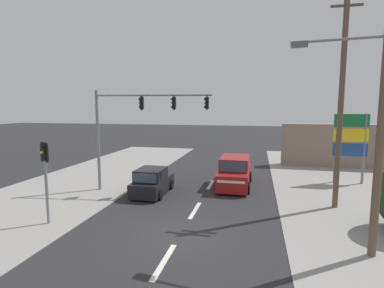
# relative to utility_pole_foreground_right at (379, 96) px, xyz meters

# --- Properties ---
(ground_plane) EXTENTS (140.00, 140.00, 0.00)m
(ground_plane) POSITION_rel_utility_pole_foreground_right_xyz_m (-6.64, 0.15, -5.38)
(ground_plane) COLOR #28282B
(lane_dash_near) EXTENTS (0.20, 2.40, 0.01)m
(lane_dash_near) POSITION_rel_utility_pole_foreground_right_xyz_m (-6.64, -1.85, -5.37)
(lane_dash_near) COLOR silver
(lane_dash_near) RESTS_ON ground
(lane_dash_mid) EXTENTS (0.20, 2.40, 0.01)m
(lane_dash_mid) POSITION_rel_utility_pole_foreground_right_xyz_m (-6.64, 3.15, -5.37)
(lane_dash_mid) COLOR silver
(lane_dash_mid) RESTS_ON ground
(lane_dash_far) EXTENTS (0.20, 2.40, 0.01)m
(lane_dash_far) POSITION_rel_utility_pole_foreground_right_xyz_m (-6.64, 8.15, -5.37)
(lane_dash_far) COLOR silver
(lane_dash_far) RESTS_ON ground
(kerb_left_verge) EXTENTS (8.00, 40.00, 0.02)m
(kerb_left_verge) POSITION_rel_utility_pole_foreground_right_xyz_m (-15.14, 4.15, -5.36)
(kerb_left_verge) COLOR gray
(kerb_left_verge) RESTS_ON ground
(utility_pole_foreground_right) EXTENTS (3.77, 0.68, 10.02)m
(utility_pole_foreground_right) POSITION_rel_utility_pole_foreground_right_xyz_m (0.00, 0.00, 0.00)
(utility_pole_foreground_right) COLOR brown
(utility_pole_foreground_right) RESTS_ON ground
(utility_pole_midground_right) EXTENTS (1.80, 0.26, 10.80)m
(utility_pole_midground_right) POSITION_rel_utility_pole_foreground_right_xyz_m (0.15, 5.05, 0.27)
(utility_pole_midground_right) COLOR brown
(utility_pole_midground_right) RESTS_ON ground
(traffic_signal_mast) EXTENTS (6.85, 1.09, 6.00)m
(traffic_signal_mast) POSITION_rel_utility_pole_foreground_right_xyz_m (-10.72, 5.80, -1.02)
(traffic_signal_mast) COLOR slate
(traffic_signal_mast) RESTS_ON ground
(pedestal_signal_left_kerb) EXTENTS (0.43, 0.31, 3.56)m
(pedestal_signal_left_kerb) POSITION_rel_utility_pole_foreground_right_xyz_m (-12.50, 0.12, -2.96)
(pedestal_signal_left_kerb) COLOR slate
(pedestal_signal_left_kerb) RESTS_ON ground
(shopping_plaza_sign) EXTENTS (2.10, 0.16, 4.60)m
(shopping_plaza_sign) POSITION_rel_utility_pole_foreground_right_xyz_m (2.20, 10.45, -2.39)
(shopping_plaza_sign) COLOR slate
(shopping_plaza_sign) RESTS_ON ground
(shopfront_wall_far) EXTENTS (12.00, 1.00, 3.60)m
(shopfront_wall_far) POSITION_rel_utility_pole_foreground_right_xyz_m (4.36, 16.15, -3.58)
(shopfront_wall_far) COLOR gray
(shopfront_wall_far) RESTS_ON ground
(suv_oncoming_mid) EXTENTS (2.10, 4.56, 1.90)m
(suv_oncoming_mid) POSITION_rel_utility_pole_foreground_right_xyz_m (-5.10, 8.03, -4.49)
(suv_oncoming_mid) COLOR maroon
(suv_oncoming_mid) RESTS_ON ground
(hatchback_oncoming_near) EXTENTS (1.80, 3.65, 1.53)m
(hatchback_oncoming_near) POSITION_rel_utility_pole_foreground_right_xyz_m (-9.64, 5.36, -4.67)
(hatchback_oncoming_near) COLOR black
(hatchback_oncoming_near) RESTS_ON ground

